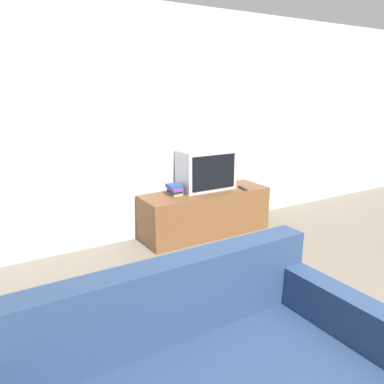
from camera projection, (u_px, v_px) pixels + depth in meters
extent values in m
cube|color=silver|center=(163.00, 125.00, 4.29)|extent=(9.00, 0.06, 2.60)
cube|color=brown|center=(205.00, 213.00, 4.50)|extent=(1.57, 0.52, 0.53)
cube|color=silver|center=(206.00, 170.00, 4.47)|extent=(0.66, 0.34, 0.48)
cube|color=black|center=(214.00, 172.00, 4.33)|extent=(0.58, 0.01, 0.40)
cube|color=navy|center=(163.00, 302.00, 1.86)|extent=(1.78, 0.18, 0.42)
cube|color=navy|center=(333.00, 347.00, 2.03)|extent=(0.15, 0.96, 0.70)
cube|color=gold|center=(175.00, 194.00, 4.30)|extent=(0.12, 0.19, 0.02)
cube|color=#23478E|center=(175.00, 192.00, 4.30)|extent=(0.14, 0.17, 0.02)
cube|color=black|center=(175.00, 191.00, 4.28)|extent=(0.12, 0.17, 0.02)
cube|color=#7A3884|center=(175.00, 189.00, 4.27)|extent=(0.13, 0.16, 0.03)
cube|color=#23478E|center=(174.00, 186.00, 4.27)|extent=(0.16, 0.19, 0.03)
cube|color=#2D2D2D|center=(243.00, 188.00, 4.54)|extent=(0.08, 0.19, 0.02)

